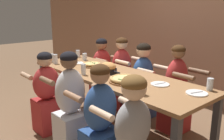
# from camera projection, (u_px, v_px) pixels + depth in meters

# --- Properties ---
(ground_plane) EXTENTS (18.00, 18.00, 0.00)m
(ground_plane) POSITION_uv_depth(u_px,v_px,m) (112.00, 130.00, 3.37)
(ground_plane) COLOR brown
(ground_plane) RESTS_ON ground
(restaurant_back_panel) EXTENTS (10.00, 0.06, 3.20)m
(restaurant_back_panel) POSITION_uv_depth(u_px,v_px,m) (195.00, 8.00, 4.12)
(restaurant_back_panel) COLOR #9E7056
(restaurant_back_panel) RESTS_ON ground
(dining_table) EXTENTS (2.60, 0.83, 0.79)m
(dining_table) POSITION_uv_depth(u_px,v_px,m) (112.00, 80.00, 3.19)
(dining_table) COLOR #996B42
(dining_table) RESTS_ON ground
(pizza_board_main) EXTENTS (0.36, 0.36, 0.06)m
(pizza_board_main) POSITION_uv_depth(u_px,v_px,m) (125.00, 79.00, 2.83)
(pizza_board_main) COLOR brown
(pizza_board_main) RESTS_ON dining_table
(pizza_board_second) EXTENTS (0.29, 0.29, 0.05)m
(pizza_board_second) POSITION_uv_depth(u_px,v_px,m) (92.00, 64.00, 3.57)
(pizza_board_second) COLOR brown
(pizza_board_second) RESTS_ON dining_table
(skillet_bowl) EXTENTS (0.34, 0.24, 0.14)m
(skillet_bowl) POSITION_uv_depth(u_px,v_px,m) (108.00, 68.00, 3.20)
(skillet_bowl) COLOR black
(skillet_bowl) RESTS_ON dining_table
(empty_plate_a) EXTENTS (0.19, 0.19, 0.02)m
(empty_plate_a) POSITION_uv_depth(u_px,v_px,m) (77.00, 63.00, 3.75)
(empty_plate_a) COLOR white
(empty_plate_a) RESTS_ON dining_table
(empty_plate_b) EXTENTS (0.21, 0.21, 0.02)m
(empty_plate_b) POSITION_uv_depth(u_px,v_px,m) (197.00, 93.00, 2.45)
(empty_plate_b) COLOR white
(empty_plate_b) RESTS_ON dining_table
(empty_plate_c) EXTENTS (0.21, 0.21, 0.02)m
(empty_plate_c) POSITION_uv_depth(u_px,v_px,m) (160.00, 84.00, 2.73)
(empty_plate_c) COLOR white
(empty_plate_c) RESTS_ON dining_table
(cocktail_glass_blue) EXTENTS (0.07, 0.07, 0.13)m
(cocktail_glass_blue) POSITION_uv_depth(u_px,v_px,m) (70.00, 58.00, 3.94)
(cocktail_glass_blue) COLOR silver
(cocktail_glass_blue) RESTS_ON dining_table
(drinking_glass_a) EXTENTS (0.07, 0.07, 0.11)m
(drinking_glass_a) POSITION_uv_depth(u_px,v_px,m) (85.00, 57.00, 3.95)
(drinking_glass_a) COLOR silver
(drinking_glass_a) RESTS_ON dining_table
(drinking_glass_b) EXTENTS (0.06, 0.06, 0.13)m
(drinking_glass_b) POSITION_uv_depth(u_px,v_px,m) (210.00, 85.00, 2.54)
(drinking_glass_b) COLOR silver
(drinking_glass_b) RESTS_ON dining_table
(drinking_glass_c) EXTENTS (0.07, 0.07, 0.11)m
(drinking_glass_c) POSITION_uv_depth(u_px,v_px,m) (142.00, 90.00, 2.42)
(drinking_glass_c) COLOR silver
(drinking_glass_c) RESTS_ON dining_table
(drinking_glass_d) EXTENTS (0.07, 0.07, 0.14)m
(drinking_glass_d) POSITION_uv_depth(u_px,v_px,m) (55.00, 60.00, 3.71)
(drinking_glass_d) COLOR silver
(drinking_glass_d) RESTS_ON dining_table
(drinking_glass_e) EXTENTS (0.07, 0.07, 0.12)m
(drinking_glass_e) POSITION_uv_depth(u_px,v_px,m) (78.00, 54.00, 4.22)
(drinking_glass_e) COLOR silver
(drinking_glass_e) RESTS_ON dining_table
(drinking_glass_f) EXTENTS (0.07, 0.07, 0.13)m
(drinking_glass_f) POSITION_uv_depth(u_px,v_px,m) (52.00, 59.00, 3.83)
(drinking_glass_f) COLOR silver
(drinking_glass_f) RESTS_ON dining_table
(drinking_glass_g) EXTENTS (0.06, 0.06, 0.14)m
(drinking_glass_g) POSITION_uv_depth(u_px,v_px,m) (83.00, 70.00, 3.11)
(drinking_glass_g) COLOR silver
(drinking_glass_g) RESTS_ON dining_table
(diner_near_midright) EXTENTS (0.51, 0.40, 1.11)m
(diner_near_midright) POSITION_uv_depth(u_px,v_px,m) (100.00, 125.00, 2.43)
(diner_near_midright) COLOR #2D5193
(diner_near_midright) RESTS_ON ground
(diner_far_midleft) EXTENTS (0.51, 0.40, 1.16)m
(diner_far_midleft) POSITION_uv_depth(u_px,v_px,m) (122.00, 77.00, 4.01)
(diner_far_midleft) COLOR #B22D2D
(diner_far_midleft) RESTS_ON ground
(diner_near_midleft) EXTENTS (0.51, 0.40, 1.07)m
(diner_near_midleft) POSITION_uv_depth(u_px,v_px,m) (47.00, 96.00, 3.26)
(diner_near_midleft) COLOR #B22D2D
(diner_near_midleft) RESTS_ON ground
(diner_far_center) EXTENTS (0.51, 0.40, 1.12)m
(diner_far_center) POSITION_uv_depth(u_px,v_px,m) (143.00, 84.00, 3.67)
(diner_far_center) COLOR #2D5193
(diner_far_center) RESTS_ON ground
(diner_far_left) EXTENTS (0.51, 0.40, 1.10)m
(diner_far_left) POSITION_uv_depth(u_px,v_px,m) (102.00, 72.00, 4.38)
(diner_far_left) COLOR #B22D2D
(diner_far_left) RESTS_ON ground
(diner_far_midright) EXTENTS (0.51, 0.40, 1.16)m
(diner_far_midright) POSITION_uv_depth(u_px,v_px,m) (176.00, 93.00, 3.25)
(diner_far_midright) COLOR #B22D2D
(diner_far_midright) RESTS_ON ground
(diner_near_center) EXTENTS (0.51, 0.40, 1.16)m
(diner_near_center) POSITION_uv_depth(u_px,v_px,m) (71.00, 106.00, 2.82)
(diner_near_center) COLOR silver
(diner_near_center) RESTS_ON ground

